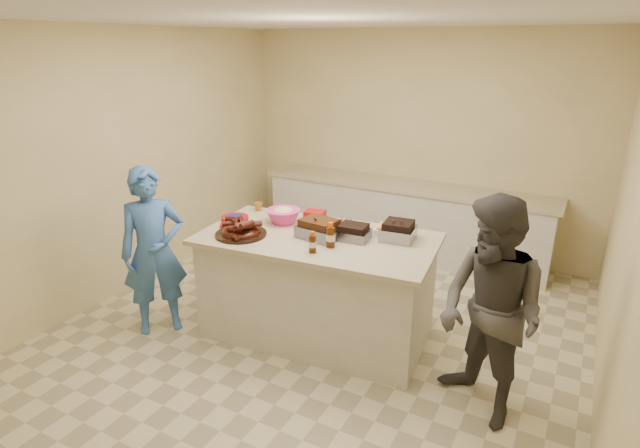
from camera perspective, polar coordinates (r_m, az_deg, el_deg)
The scene contains 20 objects.
room at distance 4.71m, azimuth -0.22°, elevation -12.43°, with size 4.50×5.00×2.70m, color beige, non-canonical shape.
back_counter at distance 6.34m, azimuth 9.43°, elevation 0.61°, with size 3.60×0.64×0.90m, color beige, non-canonical shape.
island at distance 4.72m, azimuth -0.30°, elevation -12.33°, with size 2.02×1.06×0.96m, color beige, non-canonical shape.
rib_platter at distance 4.37m, azimuth -9.00°, elevation -1.27°, with size 0.45×0.45×0.18m, color #421107, non-canonical shape.
pulled_pork_tray at distance 4.27m, azimuth -0.10°, elevation -1.54°, with size 0.35×0.26×0.10m, color #47230F.
brisket_tray at distance 4.25m, azimuth 3.81°, elevation -1.72°, with size 0.27×0.22×0.08m, color black.
roasting_pan at distance 4.28m, azimuth 8.88°, elevation -1.74°, with size 0.27×0.27×0.11m, color gray.
coleslaw_bowl at distance 4.63m, azimuth -4.20°, elevation 0.15°, with size 0.32×0.32×0.22m, color #F3318F, non-canonical shape.
sausage_plate at distance 4.43m, azimuth 2.31°, elevation -0.77°, with size 0.30×0.30×0.05m, color silver.
mac_cheese_dish at distance 4.38m, azimuth 8.40°, elevation -1.20°, with size 0.30×0.22×0.08m, color #F8A311.
bbq_bottle_a at distance 3.97m, azimuth -0.86°, elevation -3.25°, with size 0.06×0.06×0.18m, color #3E1904.
bbq_bottle_b at distance 4.07m, azimuth 1.21°, elevation -2.64°, with size 0.07×0.07×0.21m, color #3E1904.
mustard_bottle at distance 4.47m, azimuth -0.89°, elevation -0.53°, with size 0.04×0.04×0.11m, color #F6D100.
sauce_bowl at distance 4.50m, azimuth -0.41°, elevation -0.40°, with size 0.15×0.05×0.15m, color silver.
plate_stack_large at distance 4.77m, azimuth -9.69°, elevation 0.49°, with size 0.26×0.26×0.03m, color #A60C0A.
plate_stack_small at distance 4.59m, azimuth -10.19°, elevation -0.29°, with size 0.19×0.19×0.03m, color #A60C0A.
plastic_cup at distance 4.99m, azimuth -7.05°, elevation 1.53°, with size 0.09×0.08×0.09m, color #AB6A1F.
basket_stack at distance 4.68m, azimuth -0.60°, elevation 0.43°, with size 0.18×0.14×0.09m, color #A60C0A.
guest_blue at distance 5.03m, azimuth -17.50°, elevation -11.17°, with size 0.56×1.55×0.37m, color #3A68AE.
guest_gray at distance 4.05m, azimuth 17.57°, elevation -19.68°, with size 0.79×1.62×0.61m, color #4B4844.
Camera 1 is at (1.92, -3.48, 2.52)m, focal length 28.00 mm.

